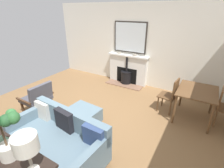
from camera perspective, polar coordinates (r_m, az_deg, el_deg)
name	(u,v)px	position (r m, az deg, el deg)	size (l,w,h in m)	color
ground_plane	(84,120)	(4.07, -9.56, -12.23)	(5.36, 5.94, 0.01)	olive
wall_left	(133,45)	(5.68, 7.34, 13.02)	(0.12, 5.94, 2.60)	silver
fireplace	(127,71)	(5.78, 5.28, 4.41)	(0.55, 1.42, 1.01)	brown
mirror_over_mantel	(130,37)	(5.59, 6.19, 15.61)	(0.04, 1.12, 0.98)	#2D2823
mantel_bowl_near	(119,53)	(5.76, 2.49, 10.63)	(0.12, 0.12, 0.04)	#9E9384
mantel_bowl_far	(135,55)	(5.52, 7.80, 9.90)	(0.14, 0.14, 0.06)	#9E9384
sofa	(58,140)	(3.15, -17.90, -17.74)	(0.98, 1.79, 0.81)	#B2B2B7
ottoman	(82,116)	(3.79, -10.09, -10.71)	(0.65, 0.72, 0.40)	#B2B2B7
armchair_accent	(38,97)	(4.44, -24.07, -3.99)	(0.69, 0.60, 0.81)	#4C3321
console_table	(8,157)	(2.66, -32.14, -20.47)	(0.40, 1.43, 0.79)	black
table_lamp_far_end	(26,145)	(1.97, -27.46, -18.00)	(0.25, 0.25, 0.49)	beige
potted_plant	(0,130)	(2.23, -34.05, -13.02)	(0.42, 0.39, 0.70)	silver
dining_table	(197,94)	(4.22, 27.08, -3.14)	(0.97, 0.82, 0.74)	brown
dining_chair_near_fireplace	(171,94)	(4.31, 19.69, -3.09)	(0.44, 0.44, 0.90)	brown
dining_chair_by_back_wall	(224,105)	(4.31, 33.94, -6.01)	(0.43, 0.43, 0.89)	brown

